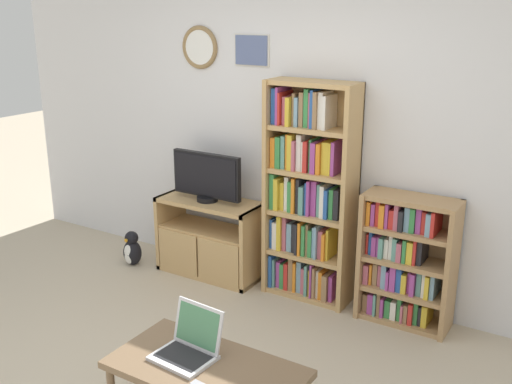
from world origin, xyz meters
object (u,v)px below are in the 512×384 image
object	(u,v)px
bookshelf_tall	(308,196)
bookshelf_short	(405,260)
coffee_table	(206,374)
laptop	(189,344)
television	(207,177)
penguin_figurine	(132,250)
tv_stand	(209,238)

from	to	relation	value
bookshelf_tall	bookshelf_short	size ratio (longest dim) A/B	1.78
coffee_table	laptop	world-z (taller)	laptop
television	bookshelf_tall	distance (m)	0.91
bookshelf_tall	television	bearing A→B (deg)	-173.29
television	laptop	size ratio (longest dim) A/B	1.94
television	bookshelf_short	bearing A→B (deg)	3.35
penguin_figurine	bookshelf_short	bearing A→B (deg)	7.44
coffee_table	laptop	bearing A→B (deg)	165.23
tv_stand	bookshelf_tall	bearing A→B (deg)	6.30
bookshelf_short	television	bearing A→B (deg)	-176.65
tv_stand	coffee_table	size ratio (longest dim) A/B	0.89
television	bookshelf_short	xyz separation A→B (m)	(1.71, 0.10, -0.40)
bookshelf_tall	laptop	world-z (taller)	bookshelf_tall
bookshelf_tall	bookshelf_short	world-z (taller)	bookshelf_tall
bookshelf_short	laptop	xyz separation A→B (m)	(-0.61, -1.77, 0.03)
tv_stand	bookshelf_tall	world-z (taller)	bookshelf_tall
laptop	television	bearing A→B (deg)	127.50
bookshelf_short	bookshelf_tall	bearing A→B (deg)	179.57
bookshelf_tall	bookshelf_short	distance (m)	0.88
coffee_table	penguin_figurine	bearing A→B (deg)	142.45
penguin_figurine	television	bearing A→B (deg)	16.94
bookshelf_tall	penguin_figurine	size ratio (longest dim) A/B	5.42
television	coffee_table	xyz separation A→B (m)	(1.23, -1.71, -0.49)
bookshelf_short	laptop	distance (m)	1.87
bookshelf_tall	laptop	distance (m)	1.82
bookshelf_short	laptop	size ratio (longest dim) A/B	2.88
bookshelf_short	penguin_figurine	distance (m)	2.45
laptop	coffee_table	bearing A→B (deg)	-10.57
tv_stand	laptop	size ratio (longest dim) A/B	2.74
tv_stand	bookshelf_tall	xyz separation A→B (m)	(0.89, 0.10, 0.51)
coffee_table	laptop	distance (m)	0.18
television	laptop	xyz separation A→B (m)	(1.10, -1.67, -0.37)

